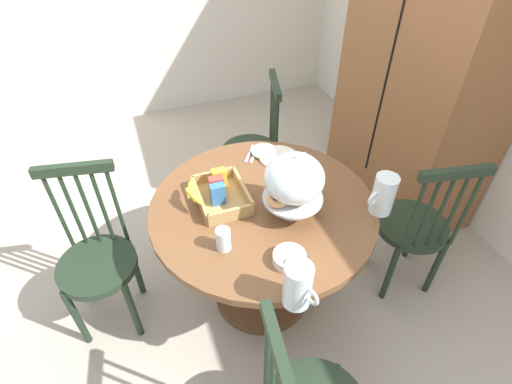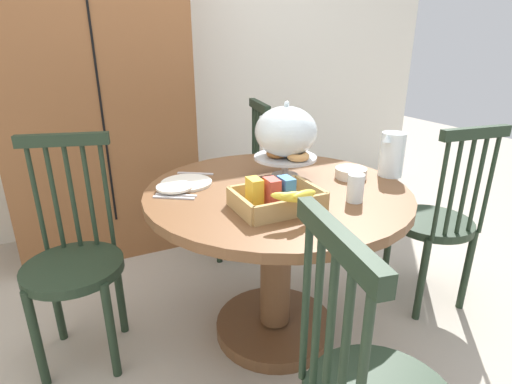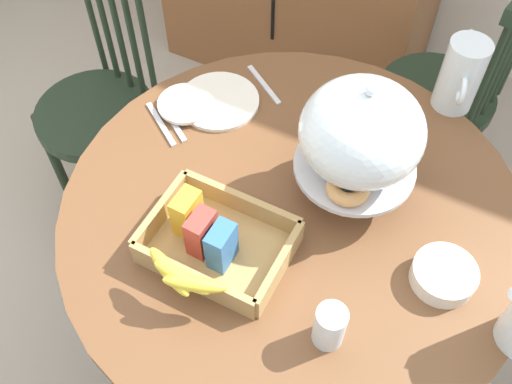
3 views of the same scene
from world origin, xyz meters
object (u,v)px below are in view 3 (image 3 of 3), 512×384
Objects in this scene: windsor_chair_by_cabinet at (443,98)px; milk_pitcher at (460,78)px; cereal_basket at (210,243)px; cereal_bowl at (444,275)px; dining_table at (289,257)px; china_plate_large at (219,101)px; drinking_glass at (330,326)px; windsor_chair_facing_door at (101,110)px; pastry_stand_with_dome at (361,136)px; china_plate_small at (186,104)px.

milk_pitcher is (0.04, -0.33, 0.38)m from windsor_chair_by_cabinet.
cereal_bowl is (0.48, 0.17, -0.02)m from cereal_basket.
cereal_basket is (-0.11, -0.20, 0.28)m from dining_table.
drinking_glass is at bearing -42.31° from china_plate_large.
windsor_chair_facing_door is 6.96× the size of cereal_bowl.
milk_pitcher reaches higher than china_plate_large.
cereal_basket is 0.51m from cereal_bowl.
milk_pitcher is 0.63m from china_plate_large.
china_plate_large is at bearing 165.09° from pastry_stand_with_dome.
china_plate_small is at bearing -139.38° from china_plate_large.
drinking_glass is at bearing -74.66° from pastry_stand_with_dome.
dining_table is 0.86m from windsor_chair_by_cabinet.
windsor_chair_by_cabinet is at bearing 73.97° from cereal_basket.
windsor_chair_facing_door reaches higher than china_plate_large.
windsor_chair_by_cabinet is 0.94m from china_plate_small.
china_plate_small is 1.07× the size of cereal_bowl.
milk_pitcher is at bearing 27.30° from china_plate_large.
windsor_chair_facing_door reaches higher than dining_table.
drinking_glass is at bearing -26.57° from windsor_chair_facing_door.
windsor_chair_facing_door is 1.05m from pastry_stand_with_dome.
pastry_stand_with_dome reaches higher than dining_table.
windsor_chair_by_cabinet is 4.83× the size of milk_pitcher.
windsor_chair_facing_door is 4.43× the size of china_plate_large.
dining_table is 1.14× the size of windsor_chair_facing_door.
dining_table is at bearing 60.87° from cereal_basket.
pastry_stand_with_dome is at bearing 105.34° from drinking_glass.
windsor_chair_by_cabinet is 0.85m from china_plate_large.
pastry_stand_with_dome is 2.46× the size of cereal_bowl.
windsor_chair_by_cabinet is at bearing 101.80° from cereal_bowl.
cereal_bowl reaches higher than china_plate_small.
windsor_chair_by_cabinet reaches higher than cereal_basket.
china_plate_small is (-0.29, 0.36, -0.03)m from cereal_basket.
china_plate_large is at bearing -152.70° from milk_pitcher.
pastry_stand_with_dome is 0.48m from china_plate_large.
cereal_basket reaches higher than china_plate_small.
milk_pitcher is at bearing 64.28° from cereal_basket.
cereal_basket is (-0.30, -1.03, 0.33)m from windsor_chair_by_cabinet.
china_plate_small is (-0.40, 0.16, 0.25)m from dining_table.
china_plate_large is (-0.51, -0.61, 0.29)m from windsor_chair_by_cabinet.
drinking_glass is at bearing -89.39° from windsor_chair_by_cabinet.
milk_pitcher is 0.72m from china_plate_small.
pastry_stand_with_dome is 0.53m from china_plate_small.
windsor_chair_facing_door is 1.26m from cereal_bowl.
windsor_chair_by_cabinet is at bearing 83.06° from pastry_stand_with_dome.
pastry_stand_with_dome is (-0.09, -0.73, 0.48)m from windsor_chair_by_cabinet.
windsor_chair_by_cabinet is 6.96× the size of cereal_bowl.
windsor_chair_facing_door is 8.86× the size of drinking_glass.
china_plate_small reaches higher than dining_table.
cereal_basket is (0.71, -0.45, 0.33)m from windsor_chair_facing_door.
drinking_glass is at bearing -92.37° from milk_pitcher.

